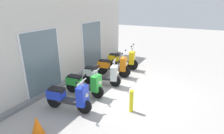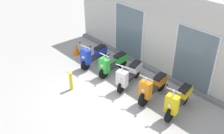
{
  "view_description": "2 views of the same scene",
  "coord_description": "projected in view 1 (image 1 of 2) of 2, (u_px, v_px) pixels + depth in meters",
  "views": [
    {
      "loc": [
        -5.69,
        -2.23,
        3.1
      ],
      "look_at": [
        0.06,
        0.75,
        0.8
      ],
      "focal_mm": 28.7,
      "sensor_mm": 36.0,
      "label": 1
    },
    {
      "loc": [
        5.47,
        -4.75,
        5.72
      ],
      "look_at": [
        -0.74,
        0.93,
        0.56
      ],
      "focal_mm": 42.61,
      "sensor_mm": 36.0,
      "label": 2
    }
  ],
  "objects": [
    {
      "name": "scooter_green",
      "position": [
        84.0,
        84.0,
        6.28
      ],
      "size": [
        0.54,
        1.5,
        1.13
      ],
      "color": "black",
      "rests_on": "ground_plane"
    },
    {
      "name": "scooter_yellow",
      "position": [
        122.0,
        60.0,
        8.83
      ],
      "size": [
        0.61,
        1.6,
        1.27
      ],
      "color": "black",
      "rests_on": "ground_plane"
    },
    {
      "name": "scooter_orange",
      "position": [
        113.0,
        66.0,
        7.98
      ],
      "size": [
        0.61,
        1.61,
        1.2
      ],
      "color": "black",
      "rests_on": "ground_plane"
    },
    {
      "name": "scooter_white",
      "position": [
        102.0,
        74.0,
        7.06
      ],
      "size": [
        0.74,
        1.54,
        1.2
      ],
      "color": "black",
      "rests_on": "ground_plane"
    },
    {
      "name": "scooter_blue",
      "position": [
        69.0,
        97.0,
        5.37
      ],
      "size": [
        0.64,
        1.5,
        1.15
      ],
      "color": "black",
      "rests_on": "ground_plane"
    },
    {
      "name": "traffic_cone",
      "position": [
        37.0,
        126.0,
        4.41
      ],
      "size": [
        0.32,
        0.32,
        0.52
      ],
      "primitive_type": "cone",
      "color": "orange",
      "rests_on": "ground_plane"
    },
    {
      "name": "storefront_facade",
      "position": [
        68.0,
        42.0,
        7.44
      ],
      "size": [
        9.2,
        0.5,
        3.27
      ],
      "color": "beige",
      "rests_on": "ground_plane"
    },
    {
      "name": "curb_bollard",
      "position": [
        131.0,
        101.0,
        5.35
      ],
      "size": [
        0.12,
        0.12,
        0.7
      ],
      "primitive_type": "cylinder",
      "color": "yellow",
      "rests_on": "ground_plane"
    },
    {
      "name": "ground_plane",
      "position": [
        129.0,
        90.0,
        6.76
      ],
      "size": [
        40.0,
        40.0,
        0.0
      ],
      "primitive_type": "plane",
      "color": "#A8A39E"
    }
  ]
}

